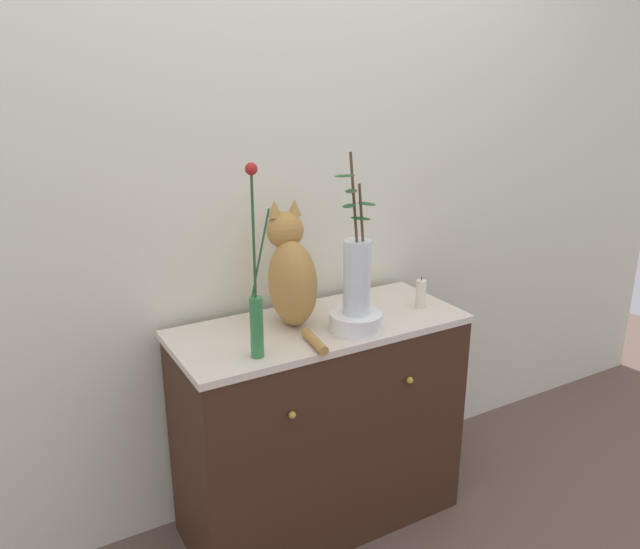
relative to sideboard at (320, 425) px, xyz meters
The scene contains 8 objects.
ground_plane 0.41m from the sideboard, 90.00° to the left, with size 6.00×6.00×0.00m, color brown.
wall_back 0.94m from the sideboard, 90.00° to the left, with size 4.40×0.08×2.60m, color beige.
sideboard is the anchor object (origin of this frame).
cat_sitting 0.60m from the sideboard, 146.40° to the left, with size 0.19×0.42×0.43m.
vase_slim_green 0.67m from the sideboard, 155.74° to the right, with size 0.07×0.04×0.60m.
bowl_porcelain 0.46m from the sideboard, 56.61° to the right, with size 0.18×0.18×0.06m, color white.
vase_glass_clear 0.63m from the sideboard, 57.27° to the right, with size 0.15×0.12×0.54m.
candle_pillar 0.61m from the sideboard, ahead, with size 0.04×0.04×0.12m.
Camera 1 is at (-1.00, -1.75, 1.67)m, focal length 34.97 mm.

